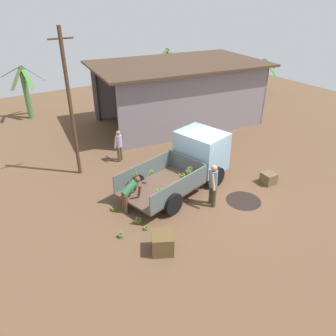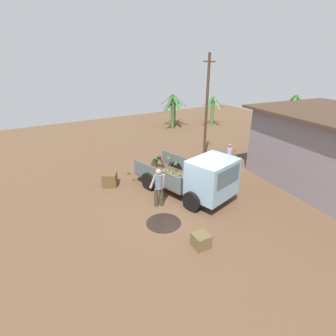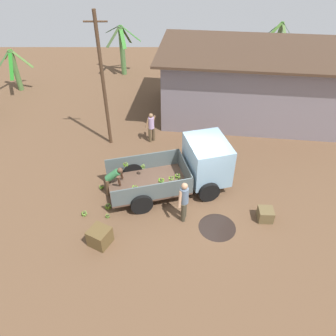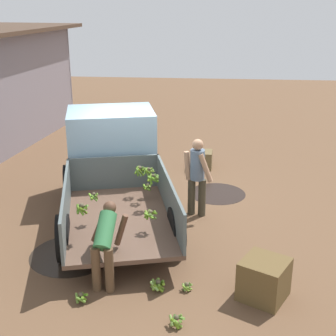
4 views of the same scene
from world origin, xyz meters
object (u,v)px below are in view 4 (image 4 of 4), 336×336
at_px(person_worker_loading, 105,241).
at_px(banana_bunch_on_ground_0, 187,286).
at_px(cargo_truck, 113,157).
at_px(banana_bunch_on_ground_1, 176,320).
at_px(wooden_crate_0, 264,279).
at_px(person_foreground_visitor, 197,174).
at_px(banana_bunch_on_ground_2, 81,297).
at_px(wooden_crate_1, 202,160).
at_px(banana_bunch_on_ground_3, 158,285).

distance_m(person_worker_loading, banana_bunch_on_ground_0, 1.49).
bearing_deg(person_worker_loading, banana_bunch_on_ground_0, -90.66).
height_order(cargo_truck, banana_bunch_on_ground_1, cargo_truck).
height_order(banana_bunch_on_ground_0, wooden_crate_0, wooden_crate_0).
xyz_separation_m(person_foreground_visitor, banana_bunch_on_ground_1, (-3.70, 0.14, -0.84)).
distance_m(person_worker_loading, banana_bunch_on_ground_2, 0.92).
bearing_deg(wooden_crate_1, banana_bunch_on_ground_1, 178.45).
bearing_deg(banana_bunch_on_ground_2, cargo_truck, 4.00).
distance_m(banana_bunch_on_ground_0, banana_bunch_on_ground_2, 1.66).
bearing_deg(person_foreground_visitor, wooden_crate_1, -167.95).
bearing_deg(cargo_truck, person_foreground_visitor, -120.72).
bearing_deg(cargo_truck, banana_bunch_on_ground_2, 169.41).
relative_size(banana_bunch_on_ground_0, banana_bunch_on_ground_3, 0.66).
relative_size(person_foreground_visitor, wooden_crate_1, 3.19).
bearing_deg(banana_bunch_on_ground_1, wooden_crate_1, -1.55).
bearing_deg(wooden_crate_0, cargo_truck, 41.72).
relative_size(banana_bunch_on_ground_1, banana_bunch_on_ground_2, 1.13).
distance_m(cargo_truck, wooden_crate_1, 3.24).
xyz_separation_m(person_foreground_visitor, wooden_crate_1, (3.00, -0.04, -0.70)).
relative_size(cargo_truck, person_worker_loading, 3.85).
distance_m(person_worker_loading, wooden_crate_1, 5.92).
relative_size(wooden_crate_0, wooden_crate_1, 1.24).
distance_m(person_foreground_visitor, banana_bunch_on_ground_1, 3.80).
bearing_deg(banana_bunch_on_ground_2, banana_bunch_on_ground_0, -73.33).
relative_size(banana_bunch_on_ground_3, wooden_crate_0, 0.42).
distance_m(person_worker_loading, wooden_crate_0, 2.55).
bearing_deg(banana_bunch_on_ground_1, wooden_crate_0, -57.34).
bearing_deg(person_foreground_visitor, person_worker_loading, -13.52).
bearing_deg(wooden_crate_1, cargo_truck, 141.60).
bearing_deg(cargo_truck, wooden_crate_0, -152.87).
xyz_separation_m(banana_bunch_on_ground_2, wooden_crate_1, (6.30, -1.68, 0.13)).
bearing_deg(banana_bunch_on_ground_3, banana_bunch_on_ground_2, 110.54).
bearing_deg(person_worker_loading, wooden_crate_1, -10.31).
bearing_deg(person_worker_loading, banana_bunch_on_ground_3, -96.37).
bearing_deg(person_foreground_visitor, banana_bunch_on_ground_0, 12.11).
height_order(person_foreground_visitor, banana_bunch_on_ground_1, person_foreground_visitor).
height_order(banana_bunch_on_ground_1, banana_bunch_on_ground_3, banana_bunch_on_ground_3).
relative_size(banana_bunch_on_ground_2, wooden_crate_0, 0.33).
xyz_separation_m(cargo_truck, wooden_crate_0, (-3.42, -3.05, -0.75)).
xyz_separation_m(person_worker_loading, banana_bunch_on_ground_0, (-0.09, -1.31, -0.70)).
bearing_deg(wooden_crate_0, person_foreground_visitor, 21.82).
distance_m(person_foreground_visitor, wooden_crate_1, 3.09).
xyz_separation_m(person_worker_loading, banana_bunch_on_ground_2, (-0.57, 0.28, -0.67)).
bearing_deg(cargo_truck, banana_bunch_on_ground_3, -172.31).
bearing_deg(wooden_crate_0, wooden_crate_1, 10.67).
bearing_deg(banana_bunch_on_ground_1, banana_bunch_on_ground_3, 23.63).
height_order(wooden_crate_0, wooden_crate_1, wooden_crate_0).
relative_size(cargo_truck, banana_bunch_on_ground_3, 18.31).
xyz_separation_m(cargo_truck, banana_bunch_on_ground_2, (-3.84, -0.27, -0.96)).
distance_m(person_foreground_visitor, banana_bunch_on_ground_0, 2.94).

